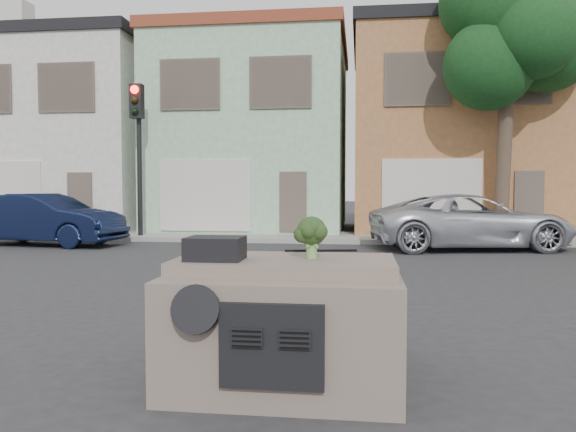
% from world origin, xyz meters
% --- Properties ---
extents(ground_plane, '(120.00, 120.00, 0.00)m').
position_xyz_m(ground_plane, '(0.00, 0.00, 0.00)').
color(ground_plane, '#303033').
rests_on(ground_plane, ground).
extents(sidewalk, '(40.00, 3.00, 0.15)m').
position_xyz_m(sidewalk, '(0.00, 10.50, 0.07)').
color(sidewalk, gray).
rests_on(sidewalk, ground).
extents(townhouse_white, '(7.20, 8.20, 7.55)m').
position_xyz_m(townhouse_white, '(-11.00, 14.50, 3.77)').
color(townhouse_white, silver).
rests_on(townhouse_white, ground).
extents(townhouse_mint, '(7.20, 8.20, 7.55)m').
position_xyz_m(townhouse_mint, '(-3.50, 14.50, 3.77)').
color(townhouse_mint, '#9FCDA5').
rests_on(townhouse_mint, ground).
extents(townhouse_tan, '(7.20, 8.20, 7.55)m').
position_xyz_m(townhouse_tan, '(4.00, 14.50, 3.77)').
color(townhouse_tan, '#A86E41').
rests_on(townhouse_tan, ground).
extents(navy_sedan, '(4.85, 2.20, 1.54)m').
position_xyz_m(navy_sedan, '(-8.64, 7.61, 0.00)').
color(navy_sedan, '#0E1632').
rests_on(navy_sedan, ground).
extents(silver_pickup, '(5.90, 3.46, 1.54)m').
position_xyz_m(silver_pickup, '(3.76, 8.14, 0.00)').
color(silver_pickup, silver).
rests_on(silver_pickup, ground).
extents(traffic_signal, '(0.40, 0.40, 5.10)m').
position_xyz_m(traffic_signal, '(-6.50, 9.50, 2.55)').
color(traffic_signal, black).
rests_on(traffic_signal, ground).
extents(tree_near, '(4.40, 4.00, 8.50)m').
position_xyz_m(tree_near, '(5.00, 9.80, 4.25)').
color(tree_near, '#143D18').
rests_on(tree_near, ground).
extents(car_dashboard, '(2.00, 1.80, 1.12)m').
position_xyz_m(car_dashboard, '(0.00, -3.00, 0.56)').
color(car_dashboard, '#78675C').
rests_on(car_dashboard, ground).
extents(instrument_hump, '(0.48, 0.38, 0.20)m').
position_xyz_m(instrument_hump, '(-0.58, -3.35, 1.22)').
color(instrument_hump, black).
rests_on(instrument_hump, car_dashboard).
extents(wiper_arm, '(0.69, 0.15, 0.02)m').
position_xyz_m(wiper_arm, '(0.28, -2.62, 1.13)').
color(wiper_arm, black).
rests_on(wiper_arm, car_dashboard).
extents(broccoli, '(0.40, 0.40, 0.38)m').
position_xyz_m(broccoli, '(0.24, -3.16, 1.31)').
color(broccoli, '#213516').
rests_on(broccoli, car_dashboard).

